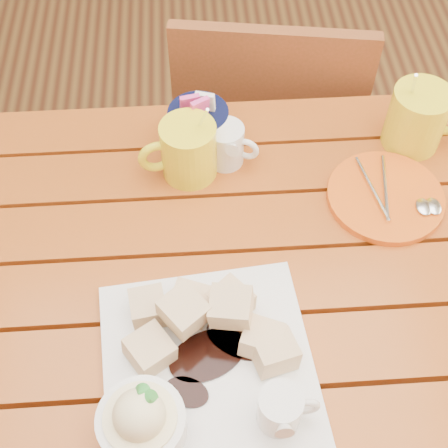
{
  "coord_description": "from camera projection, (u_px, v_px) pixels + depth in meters",
  "views": [
    {
      "loc": [
        -0.02,
        -0.48,
        1.57
      ],
      "look_at": [
        0.01,
        0.06,
        0.82
      ],
      "focal_mm": 50.0,
      "sensor_mm": 36.0,
      "label": 1
    }
  ],
  "objects": [
    {
      "name": "table",
      "position": [
        217.0,
        317.0,
        1.03
      ],
      "size": [
        1.2,
        0.79,
        0.75
      ],
      "color": "#8F4112",
      "rests_on": "ground"
    },
    {
      "name": "coffee_mug_right",
      "position": [
        419.0,
        117.0,
        1.07
      ],
      "size": [
        0.14,
        0.1,
        0.17
      ],
      "rotation": [
        0.0,
        0.0,
        -0.12
      ],
      "color": "yellow",
      "rests_on": "table"
    },
    {
      "name": "sugar_caddy",
      "position": [
        199.0,
        127.0,
        1.09
      ],
      "size": [
        0.1,
        0.1,
        0.11
      ],
      "color": "black",
      "rests_on": "table"
    },
    {
      "name": "orange_saucer",
      "position": [
        386.0,
        197.0,
        1.04
      ],
      "size": [
        0.19,
        0.19,
        0.02
      ],
      "rotation": [
        0.0,
        0.0,
        -0.01
      ],
      "color": "#E85B14",
      "rests_on": "table"
    },
    {
      "name": "coffee_mug_left",
      "position": [
        187.0,
        150.0,
        1.04
      ],
      "size": [
        0.13,
        0.09,
        0.16
      ],
      "rotation": [
        0.0,
        0.0,
        0.21
      ],
      "color": "yellow",
      "rests_on": "table"
    },
    {
      "name": "chair_far",
      "position": [
        266.0,
        133.0,
        1.51
      ],
      "size": [
        0.46,
        0.46,
        0.85
      ],
      "rotation": [
        0.0,
        0.0,
        2.98
      ],
      "color": "brown",
      "rests_on": "ground"
    },
    {
      "name": "cream_pitcher",
      "position": [
        227.0,
        144.0,
        1.06
      ],
      "size": [
        0.09,
        0.08,
        0.08
      ],
      "rotation": [
        0.0,
        0.0,
        -0.39
      ],
      "color": "white",
      "rests_on": "table"
    },
    {
      "name": "dessert_plate",
      "position": [
        194.0,
        373.0,
        0.83
      ],
      "size": [
        0.31,
        0.31,
        0.12
      ],
      "rotation": [
        0.0,
        0.0,
        0.09
      ],
      "color": "white",
      "rests_on": "table"
    },
    {
      "name": "ground",
      "position": [
        220.0,
        438.0,
        1.55
      ],
      "size": [
        5.0,
        5.0,
        0.0
      ],
      "primitive_type": "plane",
      "color": "#4F2816",
      "rests_on": "ground"
    }
  ]
}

